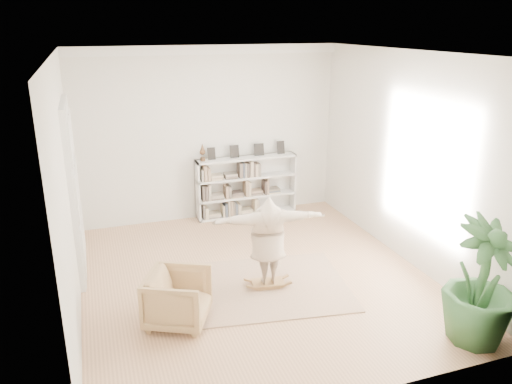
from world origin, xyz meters
The scene contains 9 objects.
floor centered at (0.00, 0.00, 0.00)m, with size 6.00×6.00×0.00m, color #A77A56.
room_shell centered at (0.00, 2.94, 3.51)m, with size 6.00×6.00×6.00m.
doors centered at (-2.70, 1.30, 1.40)m, with size 0.09×1.78×2.92m.
bookshelf centered at (0.74, 2.82, 0.64)m, with size 2.20×0.35×1.64m.
armchair centered at (-1.44, -0.89, 0.38)m, with size 0.81×0.84×0.76m, color tan.
rug centered at (0.09, -0.35, 0.01)m, with size 2.50×2.00×0.02m, color tan.
rocker_board centered at (0.09, -0.35, 0.07)m, with size 0.55×0.37×0.11m.
person centered at (0.09, -0.35, 0.84)m, with size 1.76×0.48×1.43m, color #C8B096.
houseplant centered at (2.20, -2.55, 0.85)m, with size 0.95×0.95×1.69m, color #2B562B.
Camera 1 is at (-2.37, -6.99, 4.00)m, focal length 35.00 mm.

